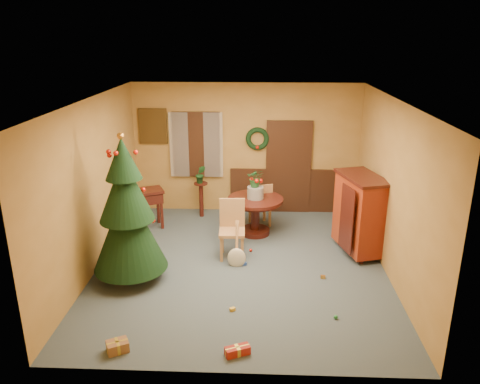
# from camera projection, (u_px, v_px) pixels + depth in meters

# --- Properties ---
(room_envelope) EXTENTS (5.50, 5.50, 5.50)m
(room_envelope) POSITION_uv_depth(u_px,v_px,m) (255.00, 164.00, 10.45)
(room_envelope) COLOR #384751
(room_envelope) RESTS_ON ground
(dining_table) EXTENTS (1.12, 1.12, 0.77)m
(dining_table) POSITION_uv_depth(u_px,v_px,m) (255.00, 209.00, 9.41)
(dining_table) COLOR black
(dining_table) RESTS_ON floor
(urn) EXTENTS (0.33, 0.33, 0.24)m
(urn) POSITION_uv_depth(u_px,v_px,m) (255.00, 193.00, 9.30)
(urn) COLOR slate
(urn) RESTS_ON dining_table
(centerpiece_plant) EXTENTS (0.33, 0.29, 0.37)m
(centerpiece_plant) POSITION_uv_depth(u_px,v_px,m) (256.00, 178.00, 9.20)
(centerpiece_plant) COLOR #1E4C23
(centerpiece_plant) RESTS_ON urn
(chair_near) EXTENTS (0.48, 0.48, 1.06)m
(chair_near) POSITION_uv_depth(u_px,v_px,m) (232.00, 226.00, 8.49)
(chair_near) COLOR olive
(chair_near) RESTS_ON floor
(chair_far) EXTENTS (0.53, 0.53, 0.95)m
(chair_far) POSITION_uv_depth(u_px,v_px,m) (261.00, 203.00, 9.81)
(chair_far) COLOR olive
(chair_far) RESTS_ON floor
(guitar) EXTENTS (0.43, 0.56, 0.74)m
(guitar) POSITION_uv_depth(u_px,v_px,m) (237.00, 246.00, 8.14)
(guitar) COLOR beige
(guitar) RESTS_ON floor
(plant_stand) EXTENTS (0.30, 0.30, 0.78)m
(plant_stand) POSITION_uv_depth(u_px,v_px,m) (201.00, 196.00, 10.33)
(plant_stand) COLOR black
(plant_stand) RESTS_ON floor
(stand_plant) EXTENTS (0.24, 0.21, 0.40)m
(stand_plant) POSITION_uv_depth(u_px,v_px,m) (201.00, 174.00, 10.17)
(stand_plant) COLOR #19471E
(stand_plant) RESTS_ON plant_stand
(christmas_tree) EXTENTS (1.20, 1.20, 2.49)m
(christmas_tree) POSITION_uv_depth(u_px,v_px,m) (127.00, 213.00, 7.46)
(christmas_tree) COLOR #382111
(christmas_tree) RESTS_ON floor
(writing_desk) EXTENTS (1.05, 0.82, 0.84)m
(writing_desk) POSITION_uv_depth(u_px,v_px,m) (140.00, 200.00, 9.63)
(writing_desk) COLOR black
(writing_desk) RESTS_ON floor
(sideboard) EXTENTS (0.91, 1.29, 1.49)m
(sideboard) POSITION_uv_depth(u_px,v_px,m) (360.00, 212.00, 8.53)
(sideboard) COLOR #5E130A
(sideboard) RESTS_ON floor
(gift_a) EXTENTS (0.33, 0.30, 0.15)m
(gift_a) POSITION_uv_depth(u_px,v_px,m) (118.00, 346.00, 6.03)
(gift_a) COLOR brown
(gift_a) RESTS_ON floor
(gift_b) EXTENTS (0.22, 0.22, 0.22)m
(gift_b) POSITION_uv_depth(u_px,v_px,m) (122.00, 275.00, 7.73)
(gift_b) COLOR maroon
(gift_b) RESTS_ON floor
(gift_c) EXTENTS (0.28, 0.31, 0.14)m
(gift_c) POSITION_uv_depth(u_px,v_px,m) (133.00, 268.00, 8.03)
(gift_c) COLOR brown
(gift_c) RESTS_ON floor
(gift_d) EXTENTS (0.35, 0.25, 0.12)m
(gift_d) POSITION_uv_depth(u_px,v_px,m) (237.00, 351.00, 5.98)
(gift_d) COLOR maroon
(gift_d) RESTS_ON floor
(toy_a) EXTENTS (0.09, 0.08, 0.05)m
(toy_a) POSITION_uv_depth(u_px,v_px,m) (244.00, 264.00, 8.27)
(toy_a) COLOR #284DB0
(toy_a) RESTS_ON floor
(toy_b) EXTENTS (0.06, 0.06, 0.06)m
(toy_b) POSITION_uv_depth(u_px,v_px,m) (336.00, 317.00, 6.73)
(toy_b) COLOR #227F3A
(toy_b) RESTS_ON floor
(toy_c) EXTENTS (0.09, 0.09, 0.05)m
(toy_c) POSITION_uv_depth(u_px,v_px,m) (233.00, 309.00, 6.92)
(toy_c) COLOR gold
(toy_c) RESTS_ON floor
(toy_d) EXTENTS (0.06, 0.06, 0.06)m
(toy_d) POSITION_uv_depth(u_px,v_px,m) (251.00, 250.00, 8.78)
(toy_d) COLOR red
(toy_d) RESTS_ON floor
(toy_e) EXTENTS (0.09, 0.06, 0.05)m
(toy_e) POSITION_uv_depth(u_px,v_px,m) (323.00, 277.00, 7.83)
(toy_e) COLOR #C6842E
(toy_e) RESTS_ON floor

